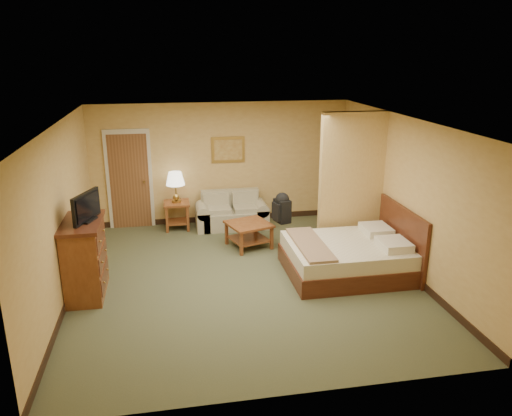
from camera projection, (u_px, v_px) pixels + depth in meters
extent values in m
plane|color=#4C5134|center=(244.00, 278.00, 8.31)|extent=(6.00, 6.00, 0.00)
plane|color=white|center=(243.00, 122.00, 7.52)|extent=(6.00, 6.00, 0.00)
cube|color=tan|center=(222.00, 163.00, 10.72)|extent=(5.50, 0.02, 2.60)
cube|color=tan|center=(62.00, 214.00, 7.44)|extent=(0.02, 6.00, 2.60)
cube|color=tan|center=(405.00, 195.00, 8.38)|extent=(0.02, 6.00, 2.60)
cube|color=tan|center=(351.00, 183.00, 9.15)|extent=(1.20, 0.15, 2.60)
cube|color=beige|center=(130.00, 179.00, 10.44)|extent=(0.94, 0.06, 2.10)
cube|color=brown|center=(130.00, 182.00, 10.44)|extent=(0.80, 0.04, 2.00)
cylinder|color=#A5833C|center=(144.00, 182.00, 10.44)|extent=(0.04, 0.12, 0.04)
cube|color=black|center=(223.00, 218.00, 11.09)|extent=(5.50, 0.02, 0.12)
cube|color=tan|center=(232.00, 219.00, 10.64)|extent=(1.25, 0.67, 0.37)
cube|color=tan|center=(230.00, 198.00, 10.80)|extent=(1.25, 0.16, 0.39)
cube|color=tan|center=(203.00, 220.00, 10.53)|extent=(0.27, 0.67, 0.42)
cube|color=tan|center=(261.00, 216.00, 10.74)|extent=(0.27, 0.67, 0.42)
cube|color=brown|center=(176.00, 203.00, 10.44)|extent=(0.54, 0.54, 0.04)
cube|color=brown|center=(177.00, 221.00, 10.57)|extent=(0.45, 0.45, 0.03)
cube|color=brown|center=(167.00, 220.00, 10.29)|extent=(0.05, 0.05, 0.55)
cube|color=brown|center=(188.00, 219.00, 10.37)|extent=(0.05, 0.05, 0.55)
cube|color=brown|center=(167.00, 214.00, 10.70)|extent=(0.05, 0.05, 0.55)
cube|color=brown|center=(187.00, 213.00, 10.77)|extent=(0.05, 0.05, 0.55)
cylinder|color=#A5833C|center=(176.00, 201.00, 10.43)|extent=(0.20, 0.20, 0.04)
cylinder|color=#A5833C|center=(176.00, 190.00, 10.35)|extent=(0.03, 0.03, 0.33)
cone|color=white|center=(175.00, 178.00, 10.28)|extent=(0.39, 0.39, 0.27)
cube|color=brown|center=(249.00, 224.00, 9.51)|extent=(0.94, 0.94, 0.04)
cube|color=brown|center=(249.00, 239.00, 9.60)|extent=(0.81, 0.81, 0.03)
cube|color=brown|center=(235.00, 243.00, 9.22)|extent=(0.05, 0.05, 0.45)
cube|color=brown|center=(262.00, 229.00, 9.94)|extent=(0.05, 0.05, 0.45)
cube|color=#B78E3F|center=(228.00, 150.00, 10.64)|extent=(0.71, 0.03, 0.56)
cube|color=#A67033|center=(228.00, 150.00, 10.62)|extent=(0.60, 0.02, 0.44)
cube|color=brown|center=(85.00, 260.00, 7.61)|extent=(0.52, 1.05, 1.14)
cube|color=#451D10|center=(81.00, 223.00, 7.43)|extent=(0.59, 1.12, 0.06)
cube|color=black|center=(88.00, 220.00, 7.43)|extent=(0.28, 0.36, 0.03)
cube|color=black|center=(86.00, 207.00, 7.37)|extent=(0.31, 0.68, 0.43)
cube|color=#451D10|center=(347.00, 265.00, 8.47)|extent=(2.03, 1.62, 0.30)
cube|color=beige|center=(348.00, 250.00, 8.38)|extent=(1.97, 1.56, 0.24)
cube|color=#451D10|center=(401.00, 239.00, 8.51)|extent=(0.06, 1.72, 1.12)
cube|color=white|center=(394.00, 245.00, 8.11)|extent=(0.46, 0.56, 0.14)
cube|color=white|center=(376.00, 230.00, 8.77)|extent=(0.46, 0.56, 0.14)
cube|color=#87674A|center=(310.00, 244.00, 8.23)|extent=(0.46, 1.52, 0.05)
cube|color=black|center=(282.00, 211.00, 9.31)|extent=(0.30, 0.38, 0.44)
sphere|color=black|center=(282.00, 200.00, 9.24)|extent=(0.26, 0.26, 0.26)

